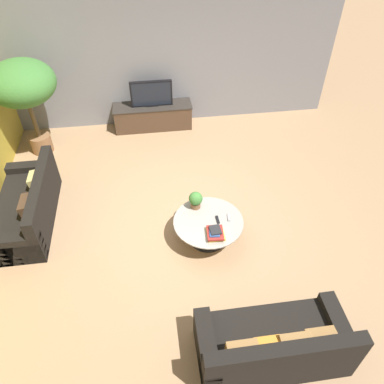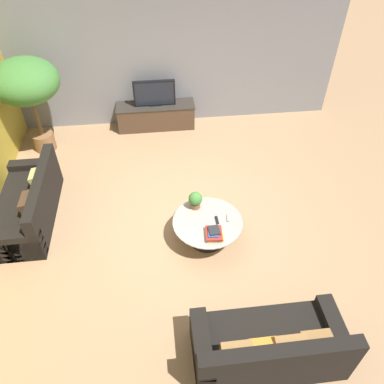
{
  "view_description": "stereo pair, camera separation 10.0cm",
  "coord_description": "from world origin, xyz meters",
  "px_view_note": "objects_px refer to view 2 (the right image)",
  "views": [
    {
      "loc": [
        -0.43,
        -4.37,
        4.66
      ],
      "look_at": [
        0.18,
        0.06,
        0.55
      ],
      "focal_mm": 35.0,
      "sensor_mm": 36.0,
      "label": 1
    },
    {
      "loc": [
        -0.33,
        -4.38,
        4.66
      ],
      "look_at": [
        0.18,
        0.06,
        0.55
      ],
      "focal_mm": 35.0,
      "sensor_mm": 36.0,
      "label": 2
    }
  ],
  "objects_px": {
    "couch_by_wall": "(29,205)",
    "potted_plant_tabletop": "(195,200)",
    "media_console": "(156,116)",
    "potted_palm_tall": "(26,85)",
    "couch_near_entry": "(269,347)",
    "coffee_table": "(207,227)",
    "television": "(154,93)"
  },
  "relations": [
    {
      "from": "potted_plant_tabletop",
      "to": "television",
      "type": "bearing_deg",
      "value": 99.3
    },
    {
      "from": "couch_by_wall",
      "to": "television",
      "type": "bearing_deg",
      "value": 139.41
    },
    {
      "from": "potted_palm_tall",
      "to": "couch_by_wall",
      "type": "bearing_deg",
      "value": -86.71
    },
    {
      "from": "television",
      "to": "potted_palm_tall",
      "type": "distance_m",
      "value": 2.5
    },
    {
      "from": "media_console",
      "to": "coffee_table",
      "type": "distance_m",
      "value": 3.48
    },
    {
      "from": "potted_plant_tabletop",
      "to": "potted_palm_tall",
      "type": "bearing_deg",
      "value": 138.78
    },
    {
      "from": "media_console",
      "to": "potted_palm_tall",
      "type": "xyz_separation_m",
      "value": [
        -2.35,
        -0.58,
        1.17
      ]
    },
    {
      "from": "television",
      "to": "couch_near_entry",
      "type": "xyz_separation_m",
      "value": [
        1.1,
        -5.41,
        -0.53
      ]
    },
    {
      "from": "couch_by_wall",
      "to": "couch_near_entry",
      "type": "xyz_separation_m",
      "value": [
        3.33,
        -2.81,
        0.01
      ]
    },
    {
      "from": "media_console",
      "to": "potted_plant_tabletop",
      "type": "height_order",
      "value": "potted_plant_tabletop"
    },
    {
      "from": "television",
      "to": "potted_plant_tabletop",
      "type": "relative_size",
      "value": 2.99
    },
    {
      "from": "coffee_table",
      "to": "couch_near_entry",
      "type": "xyz_separation_m",
      "value": [
        0.45,
        -2.0,
        0.01
      ]
    },
    {
      "from": "media_console",
      "to": "couch_by_wall",
      "type": "relative_size",
      "value": 0.89
    },
    {
      "from": "potted_plant_tabletop",
      "to": "media_console",
      "type": "bearing_deg",
      "value": 99.3
    },
    {
      "from": "television",
      "to": "potted_palm_tall",
      "type": "relative_size",
      "value": 0.46
    },
    {
      "from": "television",
      "to": "potted_plant_tabletop",
      "type": "height_order",
      "value": "television"
    },
    {
      "from": "potted_palm_tall",
      "to": "potted_plant_tabletop",
      "type": "height_order",
      "value": "potted_palm_tall"
    },
    {
      "from": "media_console",
      "to": "couch_near_entry",
      "type": "relative_size",
      "value": 0.95
    },
    {
      "from": "couch_near_entry",
      "to": "coffee_table",
      "type": "bearing_deg",
      "value": -77.37
    },
    {
      "from": "media_console",
      "to": "coffee_table",
      "type": "height_order",
      "value": "media_console"
    },
    {
      "from": "coffee_table",
      "to": "couch_near_entry",
      "type": "bearing_deg",
      "value": -77.37
    },
    {
      "from": "media_console",
      "to": "potted_plant_tabletop",
      "type": "bearing_deg",
      "value": -80.7
    },
    {
      "from": "couch_by_wall",
      "to": "potted_palm_tall",
      "type": "distance_m",
      "value": 2.34
    },
    {
      "from": "couch_near_entry",
      "to": "potted_palm_tall",
      "type": "relative_size",
      "value": 0.93
    },
    {
      "from": "television",
      "to": "potted_plant_tabletop",
      "type": "xyz_separation_m",
      "value": [
        0.5,
        -3.08,
        -0.26
      ]
    },
    {
      "from": "couch_by_wall",
      "to": "potted_plant_tabletop",
      "type": "xyz_separation_m",
      "value": [
        2.73,
        -0.47,
        0.28
      ]
    },
    {
      "from": "couch_near_entry",
      "to": "potted_palm_tall",
      "type": "bearing_deg",
      "value": -54.49
    },
    {
      "from": "media_console",
      "to": "coffee_table",
      "type": "relative_size",
      "value": 1.56
    },
    {
      "from": "coffee_table",
      "to": "potted_palm_tall",
      "type": "bearing_deg",
      "value": 136.63
    },
    {
      "from": "couch_near_entry",
      "to": "potted_plant_tabletop",
      "type": "bearing_deg",
      "value": -75.62
    },
    {
      "from": "television",
      "to": "couch_by_wall",
      "type": "relative_size",
      "value": 0.46
    },
    {
      "from": "coffee_table",
      "to": "couch_by_wall",
      "type": "distance_m",
      "value": 3.0
    }
  ]
}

